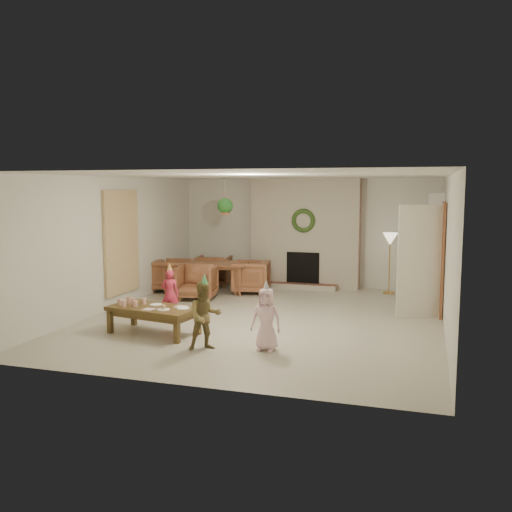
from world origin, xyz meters
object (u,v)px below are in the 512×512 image
at_px(child_red, 170,294).
at_px(dining_chair_left, 171,275).
at_px(child_pink, 266,319).
at_px(dining_table, 206,277).
at_px(child_plaid, 205,316).
at_px(dining_chair_near, 197,282).
at_px(dining_chair_right, 251,277).
at_px(dining_chair_far, 214,270).
at_px(coffee_table_top, 154,309).

bearing_deg(child_red, dining_chair_left, -74.06).
bearing_deg(child_pink, child_red, 149.36).
bearing_deg(dining_chair_left, dining_table, -90.00).
bearing_deg(child_plaid, dining_chair_near, 81.27).
xyz_separation_m(dining_chair_near, child_red, (0.19, -1.66, 0.08)).
xyz_separation_m(dining_chair_right, child_pink, (1.50, -4.01, 0.09)).
distance_m(child_red, child_plaid, 2.10).
height_order(child_red, child_plaid, child_plaid).
distance_m(dining_table, dining_chair_far, 0.81).
height_order(coffee_table_top, child_plaid, child_plaid).
relative_size(dining_chair_right, child_plaid, 0.80).
distance_m(dining_chair_far, child_pink, 5.34).
xyz_separation_m(dining_table, child_red, (0.32, -2.46, 0.11)).
xyz_separation_m(dining_chair_left, child_plaid, (2.44, -3.96, 0.13)).
bearing_deg(dining_chair_near, coffee_table_top, -90.10).
bearing_deg(child_red, dining_table, -92.19).
bearing_deg(dining_chair_right, dining_chair_far, -128.66).
relative_size(dining_chair_near, coffee_table_top, 0.55).
bearing_deg(child_pink, coffee_table_top, 172.38).
bearing_deg(dining_chair_near, dining_chair_far, 90.00).
bearing_deg(child_red, dining_chair_far, -91.81).
bearing_deg(dining_chair_right, dining_chair_left, -90.00).
xyz_separation_m(dining_chair_left, child_pink, (3.28, -3.73, 0.09)).
bearing_deg(dining_chair_left, child_pink, -147.58).
bearing_deg(dining_chair_left, coffee_table_top, -167.35).
distance_m(dining_chair_far, dining_chair_left, 1.14).
distance_m(dining_chair_right, child_plaid, 4.29).
distance_m(dining_table, child_red, 2.48).
bearing_deg(dining_table, child_plaid, -76.96).
bearing_deg(child_plaid, child_pink, -18.57).
distance_m(child_plaid, child_pink, 0.87).
bearing_deg(coffee_table_top, dining_chair_left, 121.69).
xyz_separation_m(dining_chair_right, child_plaid, (0.65, -4.24, 0.13)).
distance_m(dining_chair_near, dining_chair_left, 1.14).
height_order(child_plaid, child_pink, child_plaid).
xyz_separation_m(dining_chair_near, dining_chair_right, (0.87, 0.95, 0.00)).
bearing_deg(dining_chair_left, dining_chair_near, -135.00).
bearing_deg(coffee_table_top, dining_chair_far, 108.98).
distance_m(dining_chair_near, dining_chair_far, 1.61).
relative_size(dining_chair_near, dining_chair_left, 1.00).
distance_m(coffee_table_top, child_red, 1.09).
distance_m(dining_chair_near, child_red, 1.67).
relative_size(dining_chair_left, child_pink, 0.87).
distance_m(dining_chair_near, coffee_table_top, 2.76).
distance_m(dining_chair_near, child_plaid, 3.62).
relative_size(dining_chair_far, dining_chair_right, 1.00).
height_order(dining_chair_near, dining_chair_far, same).
bearing_deg(dining_table, dining_chair_left, -180.00).
xyz_separation_m(dining_chair_near, child_plaid, (1.52, -3.29, 0.13)).
height_order(dining_chair_far, child_pink, child_pink).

